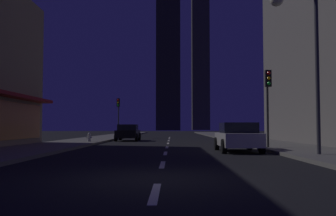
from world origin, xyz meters
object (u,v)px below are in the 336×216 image
object	(u,v)px
traffic_light_far_left	(118,109)
traffic_light_near_right	(268,91)
car_parked_near	(238,137)
street_lamp_right	(296,33)
car_parked_far	(128,132)
fire_hydrant_far_left	(89,137)

from	to	relation	value
traffic_light_far_left	traffic_light_near_right	bearing A→B (deg)	-60.90
car_parked_near	street_lamp_right	xyz separation A→B (m)	(1.78, -3.67, 4.33)
street_lamp_right	traffic_light_far_left	bearing A→B (deg)	113.69
traffic_light_far_left	car_parked_near	bearing A→B (deg)	-66.70
car_parked_far	traffic_light_near_right	world-z (taller)	traffic_light_near_right
fire_hydrant_far_left	traffic_light_far_left	xyz separation A→B (m)	(0.40, 12.08, 2.74)
traffic_light_near_right	traffic_light_far_left	world-z (taller)	same
car_parked_near	fire_hydrant_far_left	distance (m)	13.13
car_parked_far	fire_hydrant_far_left	size ratio (longest dim) A/B	6.48
car_parked_near	traffic_light_far_left	distance (m)	23.14
car_parked_near	traffic_light_far_left	bearing A→B (deg)	113.30
car_parked_far	street_lamp_right	size ratio (longest dim) A/B	0.64
car_parked_near	traffic_light_near_right	bearing A→B (deg)	35.68
car_parked_near	traffic_light_far_left	size ratio (longest dim) A/B	1.01
fire_hydrant_far_left	traffic_light_far_left	bearing A→B (deg)	88.10
car_parked_far	fire_hydrant_far_left	xyz separation A→B (m)	(-2.30, -5.14, -0.29)
fire_hydrant_far_left	traffic_light_near_right	distance (m)	14.02
fire_hydrant_far_left	traffic_light_far_left	world-z (taller)	traffic_light_far_left
car_parked_near	street_lamp_right	bearing A→B (deg)	-64.10
car_parked_near	street_lamp_right	world-z (taller)	street_lamp_right
car_parked_far	street_lamp_right	world-z (taller)	street_lamp_right
car_parked_near	car_parked_far	distance (m)	15.92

